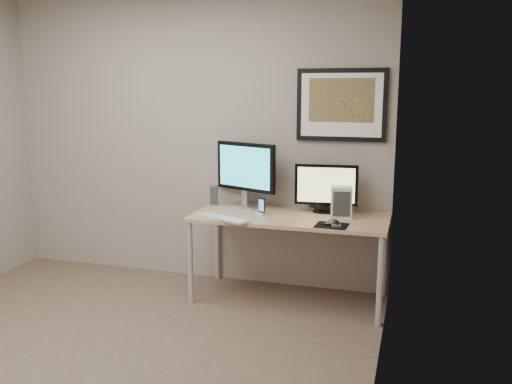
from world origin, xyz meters
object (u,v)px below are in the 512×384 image
(keyboard, at_px, (223,218))
(fan_unit, at_px, (341,202))
(speaker_left, at_px, (214,195))
(phone_dock, at_px, (262,206))
(monitor_tv, at_px, (326,187))
(framed_art, at_px, (341,105))
(desk, at_px, (290,223))
(monitor_large, at_px, (246,172))
(speaker_right, at_px, (315,198))

(keyboard, distance_m, fan_unit, 0.96)
(speaker_left, xyz_separation_m, phone_dock, (0.51, -0.22, -0.02))
(monitor_tv, bearing_deg, framed_art, 55.38)
(speaker_left, relative_size, fan_unit, 0.74)
(desk, distance_m, speaker_left, 0.78)
(speaker_left, xyz_separation_m, fan_unit, (1.15, -0.15, 0.03))
(desk, bearing_deg, speaker_left, 165.66)
(framed_art, height_order, speaker_left, framed_art)
(monitor_large, relative_size, speaker_left, 3.15)
(monitor_large, bearing_deg, monitor_tv, 18.12)
(speaker_right, bearing_deg, desk, -95.54)
(desk, relative_size, framed_art, 2.13)
(monitor_tv, bearing_deg, fan_unit, -48.82)
(speaker_right, bearing_deg, speaker_left, -151.74)
(monitor_tv, height_order, phone_dock, monitor_tv)
(keyboard, xyz_separation_m, fan_unit, (0.90, 0.31, 0.12))
(speaker_left, height_order, phone_dock, speaker_left)
(framed_art, relative_size, fan_unit, 2.94)
(desk, xyz_separation_m, monitor_large, (-0.45, 0.22, 0.38))
(desk, xyz_separation_m, phone_dock, (-0.23, -0.03, 0.14))
(speaker_right, height_order, keyboard, speaker_right)
(speaker_left, xyz_separation_m, keyboard, (0.25, -0.46, -0.09))
(monitor_tv, distance_m, speaker_left, 1.01)
(framed_art, bearing_deg, phone_dock, -147.81)
(monitor_large, height_order, keyboard, monitor_large)
(framed_art, bearing_deg, speaker_left, -172.49)
(monitor_tv, distance_m, fan_unit, 0.22)
(speaker_right, bearing_deg, fan_unit, -22.34)
(speaker_left, bearing_deg, phone_dock, -36.97)
(monitor_large, relative_size, keyboard, 1.23)
(framed_art, height_order, speaker_right, framed_art)
(phone_dock, distance_m, keyboard, 0.35)
(monitor_large, height_order, monitor_tv, monitor_large)
(desk, distance_m, monitor_large, 0.63)
(monitor_large, bearing_deg, phone_dock, -27.76)
(speaker_left, xyz_separation_m, speaker_right, (0.89, 0.10, 0.01))
(monitor_tv, bearing_deg, speaker_right, 130.06)
(monitor_large, xyz_separation_m, phone_dock, (0.22, -0.26, -0.24))
(desk, relative_size, speaker_right, 8.04)
(framed_art, distance_m, fan_unit, 0.82)
(keyboard, bearing_deg, monitor_large, 109.50)
(monitor_large, relative_size, fan_unit, 2.31)
(framed_art, distance_m, phone_dock, 1.07)
(desk, height_order, keyboard, keyboard)
(framed_art, height_order, fan_unit, framed_art)
(desk, height_order, phone_dock, phone_dock)
(desk, xyz_separation_m, speaker_right, (0.15, 0.29, 0.17))
(desk, bearing_deg, phone_dock, -171.58)
(speaker_right, height_order, phone_dock, speaker_right)
(speaker_right, relative_size, keyboard, 0.41)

